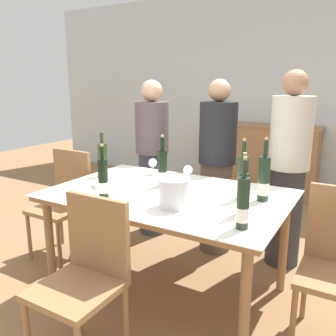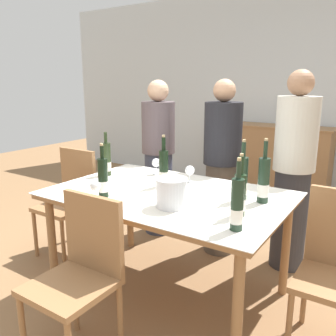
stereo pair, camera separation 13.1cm
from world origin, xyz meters
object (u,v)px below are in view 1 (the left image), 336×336
(dining_table, at_px, (168,202))
(wine_glass_2, at_px, (188,171))
(wine_bottle_4, at_px, (264,180))
(wine_glass_1, at_px, (153,163))
(person_guest_left, at_px, (217,169))
(ice_bucket, at_px, (174,192))
(person_host, at_px, (152,159))
(wine_bottle_5, at_px, (243,204))
(chair_left_end, at_px, (65,197))
(sideboard_cabinet, at_px, (258,158))
(wine_glass_0, at_px, (96,189))
(wine_bottle_0, at_px, (242,179))
(wine_bottle_2, at_px, (103,180))
(wine_bottle_3, at_px, (243,194))
(chair_near_front, at_px, (86,270))
(wine_bottle_1, at_px, (103,161))
(person_guest_right, at_px, (288,171))
(wine_bottle_6, at_px, (162,169))

(dining_table, distance_m, wine_glass_2, 0.36)
(wine_bottle_4, xyz_separation_m, wine_glass_1, (-0.99, 0.21, -0.04))
(dining_table, distance_m, person_guest_left, 0.84)
(ice_bucket, height_order, person_host, person_host)
(wine_bottle_5, xyz_separation_m, person_host, (-1.35, 1.22, -0.13))
(wine_glass_1, height_order, chair_left_end, chair_left_end)
(wine_bottle_4, bearing_deg, sideboard_cabinet, 106.53)
(wine_glass_0, xyz_separation_m, chair_left_end, (-0.81, 0.49, -0.33))
(wine_bottle_0, height_order, wine_bottle_4, wine_bottle_4)
(dining_table, xyz_separation_m, wine_bottle_2, (-0.32, -0.31, 0.20))
(wine_glass_0, bearing_deg, wine_bottle_4, 31.62)
(wine_bottle_3, distance_m, chair_near_front, 0.98)
(wine_bottle_5, distance_m, chair_near_front, 0.92)
(wine_bottle_5, xyz_separation_m, person_guest_left, (-0.63, 1.17, -0.13))
(wine_bottle_0, distance_m, wine_bottle_4, 0.14)
(wine_glass_2, distance_m, person_guest_left, 0.51)
(ice_bucket, distance_m, wine_bottle_0, 0.48)
(wine_bottle_5, relative_size, chair_near_front, 0.42)
(wine_bottle_1, bearing_deg, chair_left_end, -174.88)
(wine_bottle_4, relative_size, chair_left_end, 0.44)
(sideboard_cabinet, height_order, wine_bottle_1, wine_bottle_1)
(sideboard_cabinet, relative_size, person_guest_right, 1.00)
(sideboard_cabinet, height_order, person_host, person_host)
(wine_bottle_4, bearing_deg, chair_near_front, -126.08)
(dining_table, height_order, chair_near_front, chair_near_front)
(wine_bottle_0, bearing_deg, wine_bottle_4, 14.66)
(sideboard_cabinet, xyz_separation_m, wine_bottle_1, (-0.53, -2.69, 0.43))
(wine_glass_0, bearing_deg, person_host, 106.91)
(ice_bucket, distance_m, wine_bottle_5, 0.49)
(wine_bottle_3, xyz_separation_m, wine_glass_2, (-0.60, 0.47, -0.04))
(wine_bottle_4, relative_size, wine_bottle_5, 1.07)
(wine_bottle_0, xyz_separation_m, wine_bottle_6, (-0.61, -0.01, -0.01))
(wine_glass_0, distance_m, chair_left_end, 1.00)
(wine_bottle_1, bearing_deg, person_guest_left, 44.42)
(sideboard_cabinet, xyz_separation_m, wine_bottle_3, (0.75, -2.96, 0.42))
(ice_bucket, relative_size, wine_glass_0, 1.52)
(wine_bottle_3, xyz_separation_m, person_guest_left, (-0.56, 0.97, -0.12))
(chair_near_front, bearing_deg, wine_glass_0, 122.48)
(ice_bucket, xyz_separation_m, wine_glass_0, (-0.48, -0.17, -0.01))
(ice_bucket, relative_size, person_host, 0.13)
(wine_bottle_5, bearing_deg, person_host, 137.85)
(chair_near_front, distance_m, person_guest_right, 1.82)
(person_guest_right, bearing_deg, wine_bottle_2, -128.31)
(dining_table, xyz_separation_m, wine_bottle_0, (0.49, 0.14, 0.21))
(wine_bottle_6, distance_m, person_host, 0.96)
(dining_table, distance_m, wine_bottle_5, 0.76)
(wine_bottle_3, height_order, chair_left_end, wine_bottle_3)
(ice_bucket, distance_m, wine_bottle_1, 0.94)
(chair_near_front, bearing_deg, person_guest_left, 86.72)
(wine_glass_0, bearing_deg, person_guest_right, 54.02)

